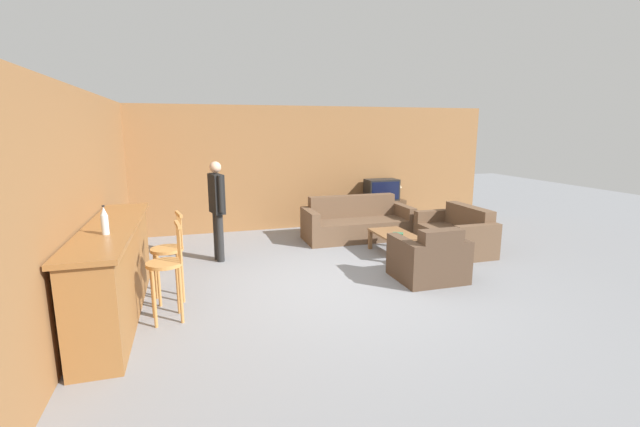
# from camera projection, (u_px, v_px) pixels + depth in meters

# --- Properties ---
(ground_plane) EXTENTS (24.00, 24.00, 0.00)m
(ground_plane) POSITION_uv_depth(u_px,v_px,m) (343.00, 284.00, 5.96)
(ground_plane) COLOR gray
(wall_back) EXTENTS (9.40, 0.08, 2.60)m
(wall_back) POSITION_uv_depth(u_px,v_px,m) (286.00, 168.00, 9.11)
(wall_back) COLOR olive
(wall_back) RESTS_ON ground_plane
(wall_left) EXTENTS (0.08, 8.63, 2.60)m
(wall_left) POSITION_uv_depth(u_px,v_px,m) (101.00, 189.00, 6.03)
(wall_left) COLOR olive
(wall_left) RESTS_ON ground_plane
(bar_counter) EXTENTS (0.55, 2.85, 1.07)m
(bar_counter) POSITION_uv_depth(u_px,v_px,m) (115.00, 270.00, 4.89)
(bar_counter) COLOR brown
(bar_counter) RESTS_ON ground_plane
(bar_chair_near) EXTENTS (0.45, 0.45, 1.12)m
(bar_chair_near) POSITION_uv_depth(u_px,v_px,m) (166.00, 270.00, 4.75)
(bar_chair_near) COLOR #B77F42
(bar_chair_near) RESTS_ON ground_plane
(bar_chair_mid) EXTENTS (0.46, 0.46, 1.12)m
(bar_chair_mid) POSITION_uv_depth(u_px,v_px,m) (169.00, 255.00, 5.30)
(bar_chair_mid) COLOR #B77F42
(bar_chair_mid) RESTS_ON ground_plane
(couch_far) EXTENTS (2.10, 0.87, 0.82)m
(couch_far) POSITION_uv_depth(u_px,v_px,m) (357.00, 224.00, 8.41)
(couch_far) COLOR brown
(couch_far) RESTS_ON ground_plane
(armchair_near) EXTENTS (0.92, 0.83, 0.80)m
(armchair_near) POSITION_uv_depth(u_px,v_px,m) (429.00, 260.00, 6.09)
(armchair_near) COLOR #4C3828
(armchair_near) RESTS_ON ground_plane
(loveseat_right) EXTENTS (0.80, 1.46, 0.78)m
(loveseat_right) POSITION_uv_depth(u_px,v_px,m) (456.00, 235.00, 7.58)
(loveseat_right) COLOR brown
(loveseat_right) RESTS_ON ground_plane
(coffee_table) EXTENTS (0.59, 0.93, 0.38)m
(coffee_table) POSITION_uv_depth(u_px,v_px,m) (394.00, 236.00, 7.33)
(coffee_table) COLOR brown
(coffee_table) RESTS_ON ground_plane
(tv_unit) EXTENTS (1.01, 0.47, 0.57)m
(tv_unit) POSITION_uv_depth(u_px,v_px,m) (381.00, 212.00, 9.59)
(tv_unit) COLOR #513823
(tv_unit) RESTS_ON ground_plane
(tv) EXTENTS (0.71, 0.42, 0.46)m
(tv) POSITION_uv_depth(u_px,v_px,m) (382.00, 190.00, 9.49)
(tv) COLOR black
(tv) RESTS_ON tv_unit
(bottle) EXTENTS (0.07, 0.07, 0.30)m
(bottle) POSITION_uv_depth(u_px,v_px,m) (105.00, 221.00, 4.34)
(bottle) COLOR silver
(bottle) RESTS_ON bar_counter
(book_on_table) EXTENTS (0.21, 0.20, 0.03)m
(book_on_table) POSITION_uv_depth(u_px,v_px,m) (398.00, 234.00, 7.22)
(book_on_table) COLOR #33704C
(book_on_table) RESTS_ON coffee_table
(table_lamp) EXTENTS (0.23, 0.23, 0.47)m
(table_lamp) POSITION_uv_depth(u_px,v_px,m) (397.00, 184.00, 9.58)
(table_lamp) COLOR brown
(table_lamp) RESTS_ON tv_unit
(person_by_window) EXTENTS (0.25, 0.50, 1.62)m
(person_by_window) POSITION_uv_depth(u_px,v_px,m) (217.00, 205.00, 6.87)
(person_by_window) COLOR black
(person_by_window) RESTS_ON ground_plane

